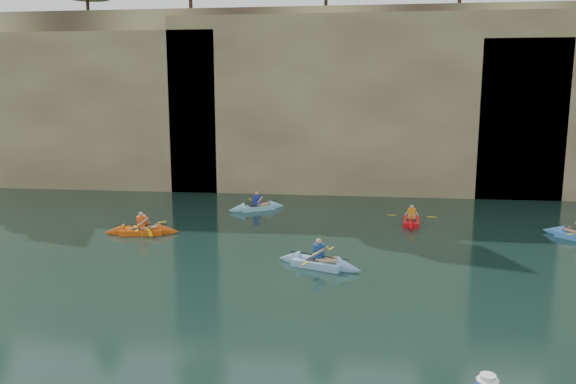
# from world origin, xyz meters

# --- Properties ---
(ground) EXTENTS (160.00, 160.00, 0.00)m
(ground) POSITION_xyz_m (0.00, 0.00, 0.00)
(ground) COLOR black
(ground) RESTS_ON ground
(cliff) EXTENTS (70.00, 16.00, 12.00)m
(cliff) POSITION_xyz_m (0.00, 30.00, 6.00)
(cliff) COLOR tan
(cliff) RESTS_ON ground
(cliff_slab_west) EXTENTS (26.00, 2.40, 10.56)m
(cliff_slab_west) POSITION_xyz_m (-20.00, 22.60, 5.28)
(cliff_slab_west) COLOR tan
(cliff_slab_west) RESTS_ON ground
(cliff_slab_center) EXTENTS (24.00, 2.40, 11.40)m
(cliff_slab_center) POSITION_xyz_m (2.00, 22.60, 5.70)
(cliff_slab_center) COLOR tan
(cliff_slab_center) RESTS_ON ground
(sea_cave_west) EXTENTS (4.50, 1.00, 4.00)m
(sea_cave_west) POSITION_xyz_m (-18.00, 21.95, 2.00)
(sea_cave_west) COLOR black
(sea_cave_west) RESTS_ON ground
(sea_cave_center) EXTENTS (3.50, 1.00, 3.20)m
(sea_cave_center) POSITION_xyz_m (-4.00, 21.95, 1.60)
(sea_cave_center) COLOR black
(sea_cave_center) RESTS_ON ground
(sea_cave_east) EXTENTS (5.00, 1.00, 4.50)m
(sea_cave_east) POSITION_xyz_m (10.00, 21.95, 2.25)
(sea_cave_east) COLOR black
(sea_cave_east) RESTS_ON ground
(kayaker_orange) EXTENTS (3.44, 2.47, 1.28)m
(kayaker_orange) POSITION_xyz_m (-7.74, 10.67, 0.16)
(kayaker_orange) COLOR #DC4C0D
(kayaker_orange) RESTS_ON ground
(kayaker_ltblue_near) EXTENTS (3.43, 2.45, 1.34)m
(kayaker_ltblue_near) POSITION_xyz_m (0.63, 6.84, 0.16)
(kayaker_ltblue_near) COLOR #81B3D9
(kayaker_ltblue_near) RESTS_ON ground
(kayaker_red_far) EXTENTS (2.35, 3.30, 1.19)m
(kayaker_red_far) POSITION_xyz_m (4.63, 14.26, 0.15)
(kayaker_red_far) COLOR red
(kayaker_red_far) RESTS_ON ground
(kayaker_yellow) EXTENTS (2.07, 2.40, 1.04)m
(kayaker_yellow) POSITION_xyz_m (-7.76, 11.05, 0.13)
(kayaker_yellow) COLOR yellow
(kayaker_yellow) RESTS_ON ground
(kayaker_ltblue_mid) EXTENTS (3.21, 2.43, 1.27)m
(kayaker_ltblue_mid) POSITION_xyz_m (-3.50, 16.57, 0.16)
(kayaker_ltblue_mid) COLOR #83C5DC
(kayaker_ltblue_mid) RESTS_ON ground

